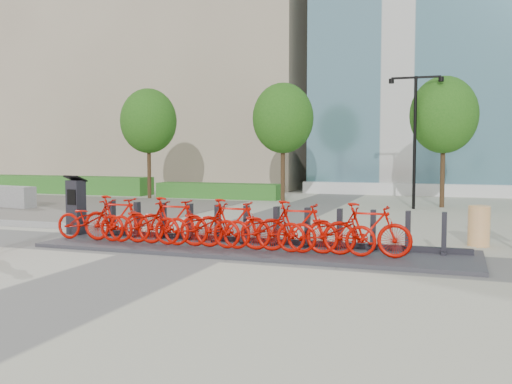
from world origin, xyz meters
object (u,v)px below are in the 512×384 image
(kiosk, at_px, (76,206))
(construction_barrel, at_px, (479,226))
(jersey_barrier, at_px, (12,197))
(bike_0, at_px, (91,220))

(kiosk, xyz_separation_m, construction_barrel, (9.57, 1.96, -0.33))
(kiosk, bearing_deg, jersey_barrier, 149.32)
(kiosk, bearing_deg, construction_barrel, 18.94)
(bike_0, distance_m, construction_barrel, 9.04)
(construction_barrel, bearing_deg, bike_0, -162.97)
(construction_barrel, height_order, jersey_barrier, construction_barrel)
(bike_0, height_order, kiosk, kiosk)
(bike_0, bearing_deg, jersey_barrier, 52.07)
(bike_0, xyz_separation_m, construction_barrel, (8.64, 2.65, -0.10))
(kiosk, relative_size, construction_barrel, 1.61)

